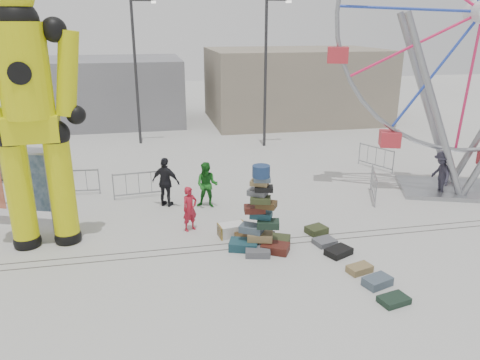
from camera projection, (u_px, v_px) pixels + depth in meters
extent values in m
plane|color=#9E9E99|center=(274.00, 254.00, 14.38)|extent=(90.00, 90.00, 0.00)
cube|color=#47443F|center=(269.00, 246.00, 14.94)|extent=(40.00, 0.04, 0.01)
cube|color=#47443F|center=(266.00, 240.00, 15.31)|extent=(40.00, 0.04, 0.01)
cube|color=gray|center=(295.00, 85.00, 33.47)|extent=(12.00, 8.00, 5.00)
cube|color=gray|center=(109.00, 90.00, 32.96)|extent=(10.00, 8.00, 4.40)
cylinder|color=#2D2D30|center=(265.00, 75.00, 25.73)|extent=(0.16, 0.16, 8.00)
cube|color=#2D2D30|center=(278.00, 0.00, 24.59)|extent=(1.20, 0.15, 0.12)
cube|color=silver|center=(289.00, 2.00, 24.74)|extent=(0.25, 0.25, 0.12)
cylinder|color=#2D2D30|center=(136.00, 74.00, 26.26)|extent=(0.16, 0.16, 8.00)
cube|color=#2D2D30|center=(142.00, 0.00, 25.12)|extent=(1.20, 0.15, 0.12)
cube|color=silver|center=(154.00, 2.00, 25.27)|extent=(0.25, 0.25, 0.12)
cube|color=#19414D|center=(244.00, 245.00, 14.67)|extent=(1.04, 0.86, 0.29)
cube|color=#4D1C14|center=(275.00, 248.00, 14.51)|extent=(1.01, 0.91, 0.27)
cube|color=#483217|center=(246.00, 238.00, 15.19)|extent=(0.85, 0.65, 0.24)
cube|color=#343D1E|center=(277.00, 240.00, 15.02)|extent=(0.96, 0.84, 0.27)
cube|color=#5A5B61|center=(258.00, 252.00, 14.28)|extent=(0.85, 0.66, 0.22)
cube|color=black|center=(262.00, 236.00, 15.32)|extent=(0.88, 0.78, 0.24)
cube|color=olive|center=(260.00, 236.00, 14.65)|extent=(0.90, 0.73, 0.24)
cube|color=#485867|center=(252.00, 228.00, 14.66)|extent=(0.86, 0.79, 0.22)
cube|color=#192E21|center=(268.00, 224.00, 14.45)|extent=(0.78, 0.62, 0.22)
cube|color=#19414D|center=(261.00, 215.00, 14.60)|extent=(0.79, 0.68, 0.20)
cube|color=#4D1C14|center=(255.00, 209.00, 14.51)|extent=(0.70, 0.52, 0.20)
cube|color=#483217|center=(266.00, 204.00, 14.34)|extent=(0.74, 0.67, 0.20)
cube|color=#343D1E|center=(260.00, 200.00, 14.20)|extent=(0.71, 0.57, 0.18)
cube|color=#5A5B61|center=(258.00, 192.00, 14.30)|extent=(0.70, 0.65, 0.18)
cube|color=black|center=(264.00, 189.00, 14.13)|extent=(0.63, 0.50, 0.16)
cube|color=olive|center=(259.00, 183.00, 14.15)|extent=(0.63, 0.56, 0.16)
cube|color=#485867|center=(262.00, 179.00, 14.01)|extent=(0.57, 0.43, 0.13)
cylinder|color=navy|center=(261.00, 171.00, 13.97)|extent=(0.53, 0.53, 0.36)
sphere|color=black|center=(28.00, 241.00, 14.88)|extent=(0.85, 0.85, 0.85)
cylinder|color=#D2D60B|center=(20.00, 194.00, 14.36)|extent=(0.78, 0.78, 3.57)
sphere|color=black|center=(11.00, 137.00, 13.79)|extent=(0.89, 0.89, 0.89)
sphere|color=black|center=(68.00, 237.00, 15.20)|extent=(0.85, 0.85, 0.85)
cylinder|color=#D2D60B|center=(62.00, 190.00, 14.68)|extent=(0.78, 0.78, 3.57)
sphere|color=black|center=(55.00, 134.00, 14.10)|extent=(0.89, 0.89, 0.89)
cube|color=#D2D60B|center=(32.00, 128.00, 13.88)|extent=(1.62, 1.00, 0.78)
cylinder|color=#D2D60B|center=(24.00, 71.00, 13.34)|extent=(1.45, 1.45, 2.68)
sphere|color=black|center=(16.00, 21.00, 12.91)|extent=(1.23, 1.23, 1.23)
sphere|color=black|center=(54.00, 30.00, 13.22)|extent=(0.71, 0.71, 0.71)
cylinder|color=#D2D60B|center=(67.00, 74.00, 13.67)|extent=(0.95, 0.64, 2.51)
sphere|color=black|center=(76.00, 115.00, 14.10)|extent=(0.58, 0.58, 0.58)
cube|color=gray|center=(455.00, 189.00, 19.73)|extent=(5.12, 4.05, 0.18)
cylinder|color=gray|center=(435.00, 110.00, 18.06)|extent=(3.01, 1.32, 7.25)
cylinder|color=gray|center=(426.00, 103.00, 19.56)|extent=(3.01, 1.32, 7.25)
cube|color=red|center=(460.00, 161.00, 19.33)|extent=(1.03, 1.03, 0.63)
cylinder|color=gray|center=(54.00, 192.00, 15.68)|extent=(0.09, 0.09, 2.77)
cube|color=navy|center=(28.00, 182.00, 15.73)|extent=(1.65, 0.64, 2.03)
cube|color=silver|center=(232.00, 230.00, 15.57)|extent=(0.96, 0.64, 0.42)
cube|color=#343D1E|center=(316.00, 230.00, 15.80)|extent=(0.80, 0.73, 0.23)
cube|color=#5A5B61|center=(325.00, 242.00, 15.01)|extent=(0.78, 0.70, 0.18)
cube|color=black|center=(339.00, 252.00, 14.33)|extent=(0.94, 0.83, 0.21)
cube|color=olive|center=(360.00, 269.00, 13.34)|extent=(0.80, 0.61, 0.21)
cube|color=#485867|center=(377.00, 281.00, 12.65)|extent=(0.88, 0.71, 0.25)
cube|color=#192E21|center=(394.00, 300.00, 11.88)|extent=(0.84, 0.66, 0.17)
imported|color=#A41728|center=(190.00, 209.00, 15.84)|extent=(0.68, 0.60, 1.56)
imported|color=#18621B|center=(207.00, 185.00, 17.82)|extent=(1.04, 0.93, 1.78)
imported|color=black|center=(166.00, 182.00, 17.89)|extent=(1.22, 0.97, 1.93)
imported|color=#262430|center=(441.00, 174.00, 19.04)|extent=(0.83, 1.27, 1.85)
imported|color=tan|center=(17.00, 164.00, 21.43)|extent=(4.76, 2.79, 1.24)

